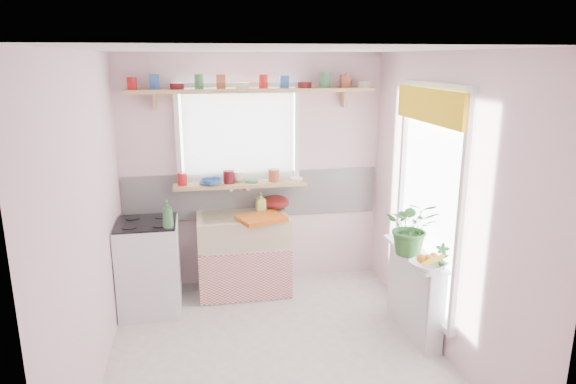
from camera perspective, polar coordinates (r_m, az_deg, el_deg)
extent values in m
plane|color=white|center=(4.56, -1.22, -17.72)|extent=(3.20, 3.20, 0.00)
plane|color=white|center=(3.85, -1.43, 15.54)|extent=(3.20, 3.20, 0.00)
plane|color=#F9D0D7|center=(5.56, -3.91, 2.29)|extent=(2.80, 0.00, 2.80)
plane|color=#F9D0D7|center=(2.57, 4.46, -12.97)|extent=(2.80, 0.00, 2.80)
plane|color=#F9D0D7|center=(4.06, -21.24, -3.41)|extent=(0.00, 3.20, 3.20)
plane|color=#F9D0D7|center=(4.46, 16.76, -1.47)|extent=(0.00, 3.20, 3.20)
cube|color=white|center=(5.61, -3.85, -0.24)|extent=(2.74, 0.03, 0.50)
cube|color=pink|center=(5.66, -3.81, -2.21)|extent=(2.74, 0.02, 0.12)
cube|color=white|center=(5.47, -5.55, 6.30)|extent=(1.20, 0.01, 1.00)
cube|color=white|center=(5.41, -5.49, 6.21)|extent=(1.15, 0.02, 0.95)
cube|color=white|center=(4.63, 15.60, -0.80)|extent=(0.01, 1.10, 1.90)
cube|color=yellow|center=(4.45, 15.32, 9.25)|extent=(0.03, 1.20, 0.28)
cube|color=white|center=(5.56, -4.93, -8.30)|extent=(0.85, 0.55, 0.55)
cube|color=#E24C42|center=(5.30, -4.64, -9.47)|extent=(0.95, 0.02, 0.53)
cube|color=beige|center=(5.41, -5.03, -4.15)|extent=(0.95, 0.55, 0.30)
cylinder|color=silver|center=(5.53, -5.37, 0.60)|extent=(0.03, 0.22, 0.03)
cube|color=white|center=(5.27, -15.15, -8.07)|extent=(0.58, 0.58, 0.90)
cube|color=black|center=(5.11, -15.49, -3.36)|extent=(0.56, 0.56, 0.02)
cylinder|color=black|center=(4.99, -17.23, -3.75)|extent=(0.14, 0.14, 0.01)
cylinder|color=black|center=(4.96, -14.02, -3.62)|extent=(0.14, 0.14, 0.01)
cylinder|color=black|center=(5.26, -16.89, -2.79)|extent=(0.14, 0.14, 0.01)
cylinder|color=black|center=(5.23, -13.85, -2.67)|extent=(0.14, 0.14, 0.01)
cube|color=white|center=(4.89, 13.87, -10.79)|extent=(0.15, 0.90, 0.75)
cube|color=white|center=(4.73, 13.82, -6.61)|extent=(0.22, 0.95, 0.03)
cube|color=tan|center=(5.46, -5.32, 0.83)|extent=(1.40, 0.22, 0.04)
cube|color=tan|center=(5.31, -3.92, 11.19)|extent=(2.52, 0.24, 0.04)
cylinder|color=red|center=(5.31, -16.96, 11.46)|extent=(0.11, 0.11, 0.12)
cylinder|color=#3359A5|center=(5.29, -14.60, 11.61)|extent=(0.11, 0.11, 0.12)
cylinder|color=#590F14|center=(5.28, -12.21, 11.42)|extent=(0.11, 0.11, 0.06)
cylinder|color=#3F7F4C|center=(5.28, -9.86, 11.85)|extent=(0.11, 0.11, 0.12)
cylinder|color=#A55133|center=(5.28, -7.48, 11.95)|extent=(0.11, 0.11, 0.12)
cylinder|color=silver|center=(5.30, -5.10, 11.70)|extent=(0.11, 0.11, 0.06)
cylinder|color=red|center=(5.32, -2.76, 12.07)|extent=(0.11, 0.11, 0.12)
cylinder|color=#3359A5|center=(5.36, -0.43, 12.10)|extent=(0.11, 0.11, 0.12)
cylinder|color=#590F14|center=(5.40, 1.86, 11.80)|extent=(0.11, 0.11, 0.06)
cylinder|color=#3F7F4C|center=(5.45, 4.12, 12.11)|extent=(0.11, 0.11, 0.12)
cylinder|color=#A55133|center=(5.50, 6.33, 12.09)|extent=(0.11, 0.11, 0.12)
cylinder|color=silver|center=(5.57, 8.49, 11.74)|extent=(0.11, 0.11, 0.06)
cylinder|color=red|center=(5.42, -11.87, 1.35)|extent=(0.11, 0.11, 0.12)
cylinder|color=#3359A5|center=(5.42, -9.25, 1.47)|extent=(0.11, 0.11, 0.12)
cylinder|color=#590F14|center=(5.44, -6.63, 1.28)|extent=(0.11, 0.11, 0.06)
cylinder|color=#3F7F4C|center=(5.45, -4.04, 1.70)|extent=(0.11, 0.11, 0.12)
cylinder|color=#A55133|center=(5.48, -1.46, 1.81)|extent=(0.11, 0.11, 0.12)
cylinder|color=silver|center=(5.53, 1.08, 1.61)|extent=(0.11, 0.11, 0.06)
cube|color=#D25912|center=(5.18, -2.95, -2.96)|extent=(0.53, 0.46, 0.04)
ellipsoid|color=#621410|center=(5.58, -1.44, -1.14)|extent=(0.36, 0.36, 0.14)
imported|color=#306829|center=(4.57, 13.59, -3.80)|extent=(0.57, 0.54, 0.50)
imported|color=silver|center=(4.35, 15.27, -7.91)|extent=(0.37, 0.37, 0.07)
imported|color=#2D6327|center=(4.37, 16.76, -6.87)|extent=(0.13, 0.12, 0.21)
imported|color=#DAE063|center=(5.47, -3.05, -1.10)|extent=(0.11, 0.11, 0.21)
imported|color=white|center=(5.50, -5.52, 1.70)|extent=(0.17, 0.17, 0.11)
imported|color=#305B9E|center=(5.37, -8.47, 1.09)|extent=(0.26, 0.26, 0.07)
imported|color=#B34A37|center=(5.57, 6.44, 12.23)|extent=(0.17, 0.17, 0.14)
imported|color=#3A743E|center=(4.84, -13.22, -2.43)|extent=(0.11, 0.11, 0.27)
sphere|color=orange|center=(4.33, 15.32, -7.21)|extent=(0.08, 0.08, 0.08)
sphere|color=orange|center=(4.38, 15.86, -6.99)|extent=(0.08, 0.08, 0.08)
sphere|color=orange|center=(4.32, 14.60, -7.18)|extent=(0.08, 0.08, 0.08)
cylinder|color=yellow|center=(4.29, 15.86, -7.30)|extent=(0.18, 0.04, 0.10)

